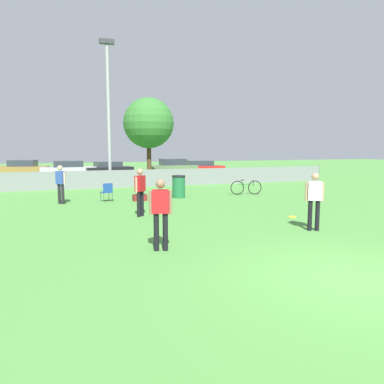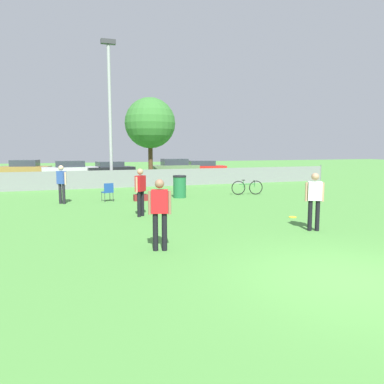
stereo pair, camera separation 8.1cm
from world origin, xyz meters
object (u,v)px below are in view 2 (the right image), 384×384
at_px(player_defender_red, 160,209).
at_px(parked_car_olive, 174,167).
at_px(spectator_in_blue, 62,182).
at_px(gear_bag_sideline, 141,198).
at_px(parked_car_red, 202,168).
at_px(parked_car_silver, 70,169).
at_px(parked_car_dark, 110,169).
at_px(bicycle_sideline, 247,187).
at_px(parked_car_tan, 25,169).
at_px(player_receiver_white, 314,197).
at_px(tree_near_pole, 150,123).
at_px(player_thrower_red, 140,189).
at_px(frisbee_disc, 293,217).
at_px(folding_chair_sideline, 108,191).
at_px(trash_bin, 180,186).
at_px(light_pole, 110,102).

height_order(player_defender_red, parked_car_olive, player_defender_red).
xyz_separation_m(spectator_in_blue, gear_bag_sideline, (3.49, -0.19, -0.84)).
bearing_deg(parked_car_red, player_defender_red, -103.71).
bearing_deg(parked_car_silver, parked_car_dark, -2.87).
xyz_separation_m(bicycle_sideline, parked_car_tan, (-12.08, 17.39, 0.31)).
relative_size(gear_bag_sideline, parked_car_red, 0.14).
bearing_deg(player_defender_red, player_receiver_white, 23.56).
bearing_deg(tree_near_pole, bicycle_sideline, -70.34).
distance_m(parked_car_tan, parked_car_red, 15.37).
bearing_deg(player_thrower_red, spectator_in_blue, 78.05).
bearing_deg(frisbee_disc, folding_chair_sideline, 132.52).
distance_m(player_defender_red, parked_car_tan, 26.86).
height_order(bicycle_sideline, parked_car_dark, parked_car_dark).
bearing_deg(trash_bin, player_receiver_white, -80.10).
bearing_deg(player_defender_red, parked_car_tan, 117.48).
relative_size(player_thrower_red, player_defender_red, 1.00).
bearing_deg(parked_car_dark, player_thrower_red, -104.73).
distance_m(player_receiver_white, parked_car_olive, 23.10).
relative_size(light_pole, frisbee_disc, 32.98).
xyz_separation_m(bicycle_sideline, trash_bin, (-3.74, 0.07, 0.17)).
height_order(light_pole, spectator_in_blue, light_pole).
bearing_deg(trash_bin, player_thrower_red, -123.17).
distance_m(player_thrower_red, trash_bin, 5.31).
bearing_deg(tree_near_pole, folding_chair_sideline, -114.89).
relative_size(bicycle_sideline, trash_bin, 1.52).
relative_size(bicycle_sideline, parked_car_olive, 0.40).
bearing_deg(gear_bag_sideline, parked_car_silver, 99.76).
distance_m(light_pole, folding_chair_sideline, 8.54).
height_order(player_thrower_red, spectator_in_blue, player_thrower_red).
distance_m(player_defender_red, folding_chair_sideline, 8.87).
distance_m(tree_near_pole, frisbee_disc, 15.81).
distance_m(tree_near_pole, bicycle_sideline, 10.08).
distance_m(tree_near_pole, player_defender_red, 18.51).
relative_size(frisbee_disc, trash_bin, 0.25).
relative_size(tree_near_pole, parked_car_dark, 1.40).
xyz_separation_m(player_receiver_white, bicycle_sideline, (2.26, 8.43, -0.63)).
xyz_separation_m(folding_chair_sideline, gear_bag_sideline, (1.49, -0.21, -0.35)).
bearing_deg(gear_bag_sideline, parked_car_red, 59.20).
bearing_deg(player_defender_red, parked_car_dark, 102.32).
xyz_separation_m(player_defender_red, trash_bin, (3.40, 9.07, -0.45)).
relative_size(light_pole, folding_chair_sideline, 10.60).
bearing_deg(spectator_in_blue, bicycle_sideline, -134.45).
bearing_deg(light_pole, folding_chair_sideline, -98.96).
relative_size(bicycle_sideline, gear_bag_sideline, 2.60).
xyz_separation_m(player_thrower_red, spectator_in_blue, (-2.65, 4.20, -0.02)).
height_order(player_receiver_white, player_defender_red, same).
relative_size(tree_near_pole, bicycle_sideline, 3.58).
relative_size(frisbee_disc, parked_car_red, 0.06).
height_order(spectator_in_blue, gear_bag_sideline, spectator_in_blue).
bearing_deg(gear_bag_sideline, player_thrower_red, -101.84).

